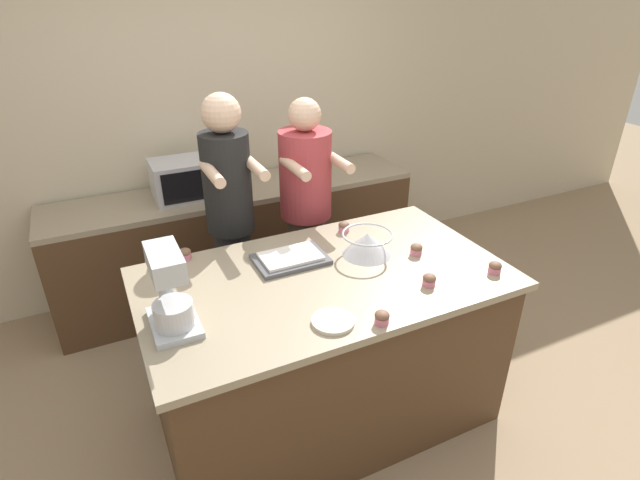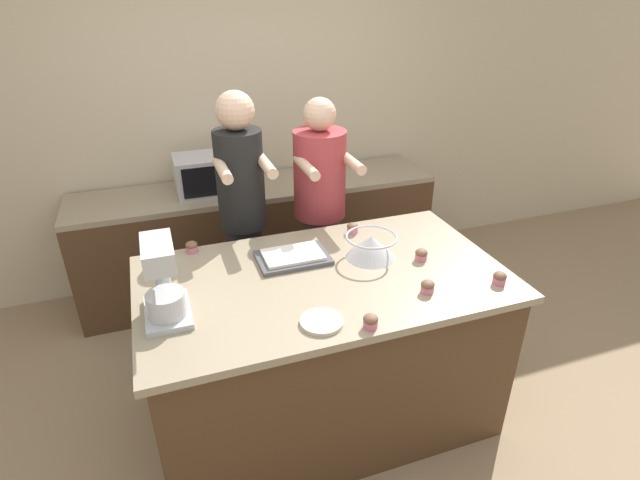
{
  "view_description": "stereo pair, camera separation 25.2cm",
  "coord_description": "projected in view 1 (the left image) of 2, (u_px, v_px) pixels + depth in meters",
  "views": [
    {
      "loc": [
        -0.98,
        -1.96,
        2.3
      ],
      "look_at": [
        0.0,
        0.05,
        1.13
      ],
      "focal_mm": 28.0,
      "sensor_mm": 36.0,
      "label": 1
    },
    {
      "loc": [
        -0.74,
        -2.06,
        2.3
      ],
      "look_at": [
        0.0,
        0.05,
        1.13
      ],
      "focal_mm": 28.0,
      "sensor_mm": 36.0,
      "label": 2
    }
  ],
  "objects": [
    {
      "name": "ground_plane",
      "position": [
        324.0,
        410.0,
        3.01
      ],
      "size": [
        16.0,
        16.0,
        0.0
      ],
      "primitive_type": "plane",
      "color": "#937A5B"
    },
    {
      "name": "back_wall",
      "position": [
        218.0,
        118.0,
        3.88
      ],
      "size": [
        10.0,
        0.06,
        2.7
      ],
      "color": "beige",
      "rests_on": "ground_plane"
    },
    {
      "name": "island_counter",
      "position": [
        324.0,
        348.0,
        2.78
      ],
      "size": [
        1.88,
        1.07,
        0.95
      ],
      "color": "#4C331E",
      "rests_on": "ground_plane"
    },
    {
      "name": "back_counter",
      "position": [
        240.0,
        240.0,
        4.02
      ],
      "size": [
        2.8,
        0.6,
        0.89
      ],
      "color": "#4C331E",
      "rests_on": "ground_plane"
    },
    {
      "name": "person_left",
      "position": [
        231.0,
        223.0,
        3.13
      ],
      "size": [
        0.31,
        0.49,
        1.75
      ],
      "color": "#232328",
      "rests_on": "ground_plane"
    },
    {
      "name": "person_right",
      "position": [
        306.0,
        218.0,
        3.36
      ],
      "size": [
        0.35,
        0.51,
        1.68
      ],
      "color": "brown",
      "rests_on": "ground_plane"
    },
    {
      "name": "stand_mixer",
      "position": [
        170.0,
        294.0,
        2.11
      ],
      "size": [
        0.2,
        0.3,
        0.38
      ],
      "color": "#B2B7BC",
      "rests_on": "island_counter"
    },
    {
      "name": "mixing_bowl",
      "position": [
        367.0,
        243.0,
        2.73
      ],
      "size": [
        0.28,
        0.28,
        0.13
      ],
      "color": "#BCBCC1",
      "rests_on": "island_counter"
    },
    {
      "name": "baking_tray",
      "position": [
        291.0,
        258.0,
        2.68
      ],
      "size": [
        0.39,
        0.26,
        0.04
      ],
      "color": "#4C4C51",
      "rests_on": "island_counter"
    },
    {
      "name": "microwave_oven",
      "position": [
        189.0,
        178.0,
        3.61
      ],
      "size": [
        0.52,
        0.34,
        0.28
      ],
      "color": "#B7B7BC",
      "rests_on": "back_counter"
    },
    {
      "name": "small_plate",
      "position": [
        333.0,
        321.0,
        2.2
      ],
      "size": [
        0.19,
        0.19,
        0.02
      ],
      "color": "beige",
      "rests_on": "island_counter"
    },
    {
      "name": "cupcake_0",
      "position": [
        416.0,
        249.0,
        2.75
      ],
      "size": [
        0.07,
        0.07,
        0.06
      ],
      "color": "#D17084",
      "rests_on": "island_counter"
    },
    {
      "name": "cupcake_1",
      "position": [
        495.0,
        267.0,
        2.57
      ],
      "size": [
        0.07,
        0.07,
        0.06
      ],
      "color": "#D17084",
      "rests_on": "island_counter"
    },
    {
      "name": "cupcake_2",
      "position": [
        429.0,
        280.0,
        2.46
      ],
      "size": [
        0.07,
        0.07,
        0.06
      ],
      "color": "#D17084",
      "rests_on": "island_counter"
    },
    {
      "name": "cupcake_3",
      "position": [
        382.0,
        317.0,
        2.19
      ],
      "size": [
        0.07,
        0.07,
        0.06
      ],
      "color": "#D17084",
      "rests_on": "island_counter"
    },
    {
      "name": "cupcake_4",
      "position": [
        185.0,
        254.0,
        2.7
      ],
      "size": [
        0.07,
        0.07,
        0.06
      ],
      "color": "#D17084",
      "rests_on": "island_counter"
    },
    {
      "name": "cupcake_5",
      "position": [
        344.0,
        227.0,
        3.0
      ],
      "size": [
        0.07,
        0.07,
        0.06
      ],
      "color": "#D17084",
      "rests_on": "island_counter"
    }
  ]
}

